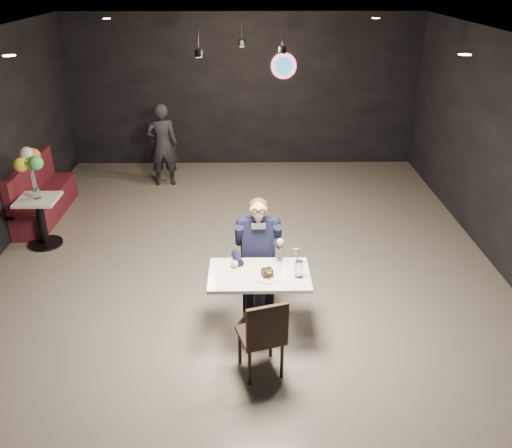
{
  "coord_description": "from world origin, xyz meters",
  "views": [
    {
      "loc": [
        0.09,
        -6.42,
        3.78
      ],
      "look_at": [
        0.18,
        -0.74,
        1.06
      ],
      "focal_mm": 38.0,
      "sensor_mm": 36.0,
      "label": 1
    }
  ],
  "objects_px": {
    "main_table": "(259,302)",
    "chair_far": "(258,271)",
    "seated_man": "(258,252)",
    "balloon_vase": "(37,193)",
    "chair_near": "(261,333)",
    "passerby": "(162,145)",
    "sundae_glass": "(299,269)",
    "side_table": "(42,223)",
    "booth_bench": "(43,190)"
  },
  "relations": [
    {
      "from": "booth_bench",
      "to": "sundae_glass",
      "type": "bearing_deg",
      "value": -39.79
    },
    {
      "from": "booth_bench",
      "to": "chair_far",
      "type": "bearing_deg",
      "value": -37.04
    },
    {
      "from": "sundae_glass",
      "to": "balloon_vase",
      "type": "xyz_separation_m",
      "value": [
        -3.57,
        2.23,
        -0.02
      ]
    },
    {
      "from": "sundae_glass",
      "to": "booth_bench",
      "type": "bearing_deg",
      "value": 140.21
    },
    {
      "from": "main_table",
      "to": "balloon_vase",
      "type": "relative_size",
      "value": 7.26
    },
    {
      "from": "sundae_glass",
      "to": "side_table",
      "type": "distance_m",
      "value": 4.24
    },
    {
      "from": "chair_far",
      "to": "booth_bench",
      "type": "bearing_deg",
      "value": 142.96
    },
    {
      "from": "side_table",
      "to": "chair_near",
      "type": "bearing_deg",
      "value": -41.95
    },
    {
      "from": "chair_near",
      "to": "passerby",
      "type": "xyz_separation_m",
      "value": [
        -1.7,
        5.3,
        0.32
      ]
    },
    {
      "from": "main_table",
      "to": "balloon_vase",
      "type": "xyz_separation_m",
      "value": [
        -3.15,
        2.15,
        0.45
      ]
    },
    {
      "from": "sundae_glass",
      "to": "balloon_vase",
      "type": "distance_m",
      "value": 4.21
    },
    {
      "from": "sundae_glass",
      "to": "side_table",
      "type": "bearing_deg",
      "value": 148.07
    },
    {
      "from": "booth_bench",
      "to": "balloon_vase",
      "type": "relative_size",
      "value": 12.46
    },
    {
      "from": "main_table",
      "to": "passerby",
      "type": "bearing_deg",
      "value": 110.18
    },
    {
      "from": "main_table",
      "to": "side_table",
      "type": "bearing_deg",
      "value": 145.64
    },
    {
      "from": "sundae_glass",
      "to": "balloon_vase",
      "type": "height_order",
      "value": "sundae_glass"
    },
    {
      "from": "seated_man",
      "to": "passerby",
      "type": "xyz_separation_m",
      "value": [
        -1.7,
        4.07,
        0.06
      ]
    },
    {
      "from": "main_table",
      "to": "passerby",
      "type": "xyz_separation_m",
      "value": [
        -1.7,
        4.62,
        0.4
      ]
    },
    {
      "from": "chair_far",
      "to": "seated_man",
      "type": "relative_size",
      "value": 0.64
    },
    {
      "from": "main_table",
      "to": "seated_man",
      "type": "bearing_deg",
      "value": 90.0
    },
    {
      "from": "chair_near",
      "to": "sundae_glass",
      "type": "bearing_deg",
      "value": 37.85
    },
    {
      "from": "sundae_glass",
      "to": "booth_bench",
      "type": "relative_size",
      "value": 0.1
    },
    {
      "from": "seated_man",
      "to": "balloon_vase",
      "type": "xyz_separation_m",
      "value": [
        -3.15,
        1.6,
        0.11
      ]
    },
    {
      "from": "passerby",
      "to": "chair_near",
      "type": "bearing_deg",
      "value": 99.91
    },
    {
      "from": "main_table",
      "to": "chair_near",
      "type": "distance_m",
      "value": 0.68
    },
    {
      "from": "side_table",
      "to": "main_table",
      "type": "bearing_deg",
      "value": -34.36
    },
    {
      "from": "main_table",
      "to": "chair_far",
      "type": "xyz_separation_m",
      "value": [
        0.0,
        0.55,
        0.09
      ]
    },
    {
      "from": "chair_near",
      "to": "main_table",
      "type": "bearing_deg",
      "value": 72.84
    },
    {
      "from": "sundae_glass",
      "to": "passerby",
      "type": "height_order",
      "value": "passerby"
    },
    {
      "from": "booth_bench",
      "to": "main_table",
      "type": "bearing_deg",
      "value": -42.43
    },
    {
      "from": "side_table",
      "to": "passerby",
      "type": "relative_size",
      "value": 0.46
    },
    {
      "from": "balloon_vase",
      "to": "passerby",
      "type": "height_order",
      "value": "passerby"
    },
    {
      "from": "chair_far",
      "to": "side_table",
      "type": "distance_m",
      "value": 3.54
    },
    {
      "from": "booth_bench",
      "to": "passerby",
      "type": "relative_size",
      "value": 1.22
    },
    {
      "from": "main_table",
      "to": "passerby",
      "type": "relative_size",
      "value": 0.71
    },
    {
      "from": "chair_far",
      "to": "passerby",
      "type": "distance_m",
      "value": 4.42
    },
    {
      "from": "chair_far",
      "to": "passerby",
      "type": "relative_size",
      "value": 0.59
    },
    {
      "from": "main_table",
      "to": "chair_far",
      "type": "bearing_deg",
      "value": 90.0
    },
    {
      "from": "balloon_vase",
      "to": "side_table",
      "type": "bearing_deg",
      "value": 0.0
    },
    {
      "from": "main_table",
      "to": "passerby",
      "type": "height_order",
      "value": "passerby"
    },
    {
      "from": "main_table",
      "to": "chair_near",
      "type": "height_order",
      "value": "chair_near"
    },
    {
      "from": "main_table",
      "to": "sundae_glass",
      "type": "distance_m",
      "value": 0.64
    },
    {
      "from": "chair_near",
      "to": "balloon_vase",
      "type": "xyz_separation_m",
      "value": [
        -3.15,
        2.83,
        0.37
      ]
    },
    {
      "from": "main_table",
      "to": "seated_man",
      "type": "distance_m",
      "value": 0.65
    },
    {
      "from": "seated_man",
      "to": "balloon_vase",
      "type": "distance_m",
      "value": 3.54
    },
    {
      "from": "seated_man",
      "to": "sundae_glass",
      "type": "distance_m",
      "value": 0.76
    },
    {
      "from": "chair_far",
      "to": "side_table",
      "type": "relative_size",
      "value": 1.3
    },
    {
      "from": "main_table",
      "to": "passerby",
      "type": "distance_m",
      "value": 4.94
    },
    {
      "from": "chair_far",
      "to": "booth_bench",
      "type": "relative_size",
      "value": 0.49
    },
    {
      "from": "balloon_vase",
      "to": "passerby",
      "type": "distance_m",
      "value": 2.86
    }
  ]
}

